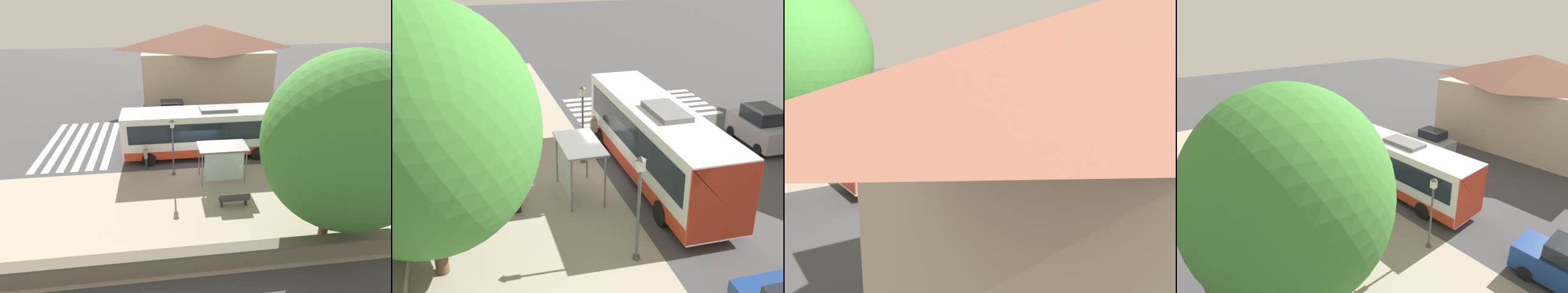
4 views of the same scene
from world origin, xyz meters
TOP-DOWN VIEW (x-y plane):
  - ground_plane at (0.00, 0.00)m, footprint 120.00×120.00m
  - sidewalk_plaza at (-4.50, 0.00)m, footprint 9.00×44.00m
  - crosswalk_stripes at (5.00, 8.92)m, footprint 9.00×5.25m
  - stone_wall at (-8.55, 0.00)m, footprint 0.60×20.00m
  - bus at (1.97, -0.65)m, footprint 2.68×11.65m
  - bus_shelter at (-1.77, -1.14)m, footprint 1.67×2.98m
  - pedestrian at (0.37, 3.62)m, footprint 0.34×0.22m
  - bench at (-4.46, -1.29)m, footprint 0.40×1.72m
  - street_lamp_near at (-0.93, -6.06)m, footprint 0.28×0.28m
  - street_lamp_far at (-0.69, 1.83)m, footprint 0.28×0.28m
  - shade_tree at (-7.27, -5.02)m, footprint 6.90×6.90m
  - parked_car_far_lane at (8.73, 1.49)m, footprint 1.84×3.90m

SIDE VIEW (x-z plane):
  - ground_plane at x=0.00m, z-range 0.00..0.00m
  - crosswalk_stripes at x=5.00m, z-range 0.00..0.01m
  - sidewalk_plaza at x=-4.50m, z-range 0.00..0.02m
  - bench at x=-4.46m, z-range 0.04..0.92m
  - stone_wall at x=-8.55m, z-range 0.01..1.03m
  - pedestrian at x=0.37m, z-range 0.15..1.82m
  - parked_car_far_lane at x=8.73m, z-range -0.04..2.03m
  - bus at x=1.97m, z-range 0.06..3.71m
  - bus_shelter at x=-1.77m, z-range 0.79..3.18m
  - street_lamp_far at x=-0.69m, z-range 0.37..4.24m
  - street_lamp_near at x=-0.93m, z-range 0.38..4.26m
  - shade_tree at x=-7.27m, z-range 0.61..9.43m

